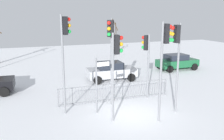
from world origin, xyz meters
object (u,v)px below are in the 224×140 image
object	(u,v)px
traffic_light_foreground_right	(116,57)
car_green_near	(177,62)
traffic_light_foreground_left	(176,48)
traffic_light_rear_left	(65,43)
bare_tree_left	(113,40)
car_silver_far	(111,71)
traffic_light_rear_right	(164,50)
traffic_light_mid_right	(147,51)
direction_sign_post	(98,82)
traffic_light_mid_left	(111,43)

from	to	relation	value
traffic_light_foreground_right	car_green_near	distance (m)	13.06
traffic_light_foreground_left	car_green_near	xyz separation A→B (m)	(6.29, 8.66, -2.69)
traffic_light_foreground_right	traffic_light_rear_left	bearing A→B (deg)	-133.10
traffic_light_foreground_left	bare_tree_left	xyz separation A→B (m)	(3.33, 17.80, -1.47)
car_green_near	car_silver_far	xyz separation A→B (m)	(-7.14, -1.40, 0.00)
traffic_light_rear_left	car_green_near	distance (m)	13.79
traffic_light_foreground_right	traffic_light_rear_left	size ratio (longest dim) A/B	0.84
traffic_light_foreground_right	traffic_light_rear_right	bearing A→B (deg)	65.15
traffic_light_mid_right	direction_sign_post	size ratio (longest dim) A/B	1.35
traffic_light_foreground_left	traffic_light_mid_right	distance (m)	2.77
direction_sign_post	bare_tree_left	world-z (taller)	bare_tree_left
traffic_light_rear_left	car_silver_far	size ratio (longest dim) A/B	1.32
traffic_light_foreground_right	traffic_light_mid_right	xyz separation A→B (m)	(3.05, 2.60, -0.24)
traffic_light_mid_right	car_green_near	size ratio (longest dim) A/B	1.05
traffic_light_rear_left	traffic_light_rear_right	world-z (taller)	traffic_light_rear_left
traffic_light_mid_left	traffic_light_rear_left	world-z (taller)	traffic_light_rear_left
bare_tree_left	traffic_light_foreground_right	bearing A→B (deg)	-110.48
traffic_light_foreground_right	car_silver_far	world-z (taller)	traffic_light_foreground_right
traffic_light_foreground_right	bare_tree_left	world-z (taller)	bare_tree_left
traffic_light_rear_right	traffic_light_foreground_right	bearing A→B (deg)	-117.12
traffic_light_mid_right	car_green_near	xyz separation A→B (m)	(6.52, 5.96, -2.16)
traffic_light_mid_left	traffic_light_foreground_right	bearing A→B (deg)	115.37
traffic_light_foreground_left	car_silver_far	world-z (taller)	traffic_light_foreground_left
traffic_light_foreground_right	bare_tree_left	xyz separation A→B (m)	(6.61, 17.70, -1.18)
traffic_light_rear_right	car_green_near	xyz separation A→B (m)	(7.49, 9.42, -2.76)
traffic_light_foreground_left	bare_tree_left	bearing A→B (deg)	-5.57
traffic_light_mid_right	bare_tree_left	bearing A→B (deg)	47.66
traffic_light_mid_right	traffic_light_foreground_right	bearing A→B (deg)	-168.53
traffic_light_foreground_left	car_silver_far	xyz separation A→B (m)	(-0.85, 7.27, -2.69)
car_silver_far	traffic_light_foreground_right	bearing A→B (deg)	-105.66
traffic_light_foreground_left	car_green_near	size ratio (longest dim) A/B	1.24
traffic_light_foreground_right	car_green_near	xyz separation A→B (m)	(9.57, 8.56, -2.40)
direction_sign_post	bare_tree_left	size ratio (longest dim) A/B	0.64
traffic_light_foreground_right	direction_sign_post	distance (m)	2.03
direction_sign_post	car_green_near	xyz separation A→B (m)	(10.09, 7.31, -0.89)
traffic_light_foreground_left	traffic_light_foreground_right	bearing A→B (deg)	93.27
car_green_near	bare_tree_left	world-z (taller)	bare_tree_left
traffic_light_mid_left	car_silver_far	world-z (taller)	traffic_light_mid_left
traffic_light_mid_right	car_silver_far	size ratio (longest dim) A/B	1.03
car_green_near	bare_tree_left	size ratio (longest dim) A/B	0.83
traffic_light_foreground_right	car_green_near	world-z (taller)	traffic_light_foreground_right
direction_sign_post	traffic_light_rear_left	bearing A→B (deg)	154.95
traffic_light_mid_left	bare_tree_left	xyz separation A→B (m)	(6.12, 15.69, -1.63)
traffic_light_rear_right	traffic_light_foreground_left	bearing A→B (deg)	117.69
traffic_light_rear_left	car_green_near	world-z (taller)	traffic_light_rear_left
traffic_light_mid_right	car_green_near	world-z (taller)	traffic_light_mid_right
traffic_light_mid_left	car_silver_far	size ratio (longest dim) A/B	1.27
traffic_light_foreground_right	traffic_light_mid_right	size ratio (longest dim) A/B	1.08
traffic_light_mid_right	traffic_light_rear_right	bearing A→B (deg)	-134.70
traffic_light_mid_left	traffic_light_foreground_right	distance (m)	2.12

